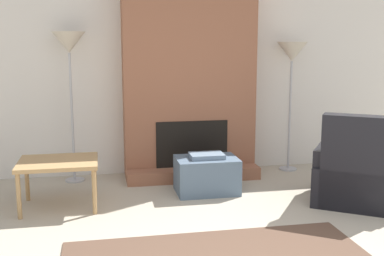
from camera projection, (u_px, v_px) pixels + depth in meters
name	position (u px, v px, depth m)	size (l,w,h in m)	color
wall_back	(186.00, 72.00, 6.20)	(7.00, 0.06, 2.60)	silver
fireplace	(189.00, 77.00, 5.98)	(1.64, 0.63, 2.60)	#935B42
ottoman	(207.00, 174.00, 5.42)	(0.69, 0.48, 0.45)	slate
armchair	(357.00, 176.00, 5.03)	(1.17, 1.18, 0.97)	black
side_table	(58.00, 166.00, 4.89)	(0.79, 0.64, 0.49)	tan
floor_lamp_left	(69.00, 49.00, 5.62)	(0.39, 0.39, 1.80)	#ADADB2
floor_lamp_right	(292.00, 57.00, 6.16)	(0.39, 0.39, 1.68)	#ADADB2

